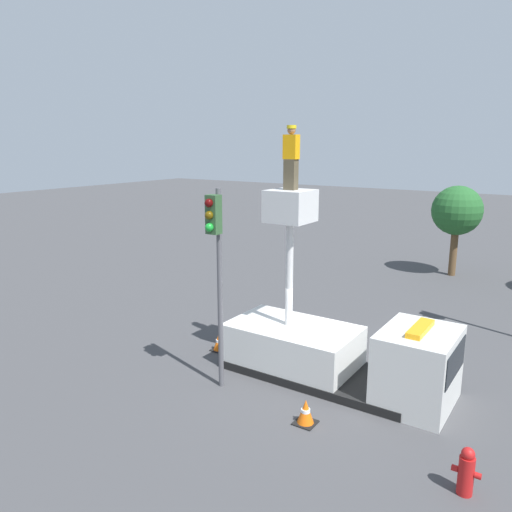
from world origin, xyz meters
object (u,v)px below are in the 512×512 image
worker (291,158)px  traffic_cone_curbside (306,412)px  bucket_truck (335,349)px  fire_hydrant (466,472)px  traffic_light_pole (216,251)px  tree_right_bg (457,211)px  traffic_cone_rear (219,342)px

worker → traffic_cone_curbside: size_ratio=2.81×
bucket_truck → traffic_cone_curbside: size_ratio=10.37×
worker → fire_hydrant: size_ratio=1.76×
worker → fire_hydrant: worker is taller
worker → fire_hydrant: 8.56m
traffic_light_pole → tree_right_bg: (2.53, 16.16, -0.59)m
worker → traffic_light_pole: (-0.96, -2.17, -2.34)m
fire_hydrant → traffic_cone_curbside: fire_hydrant is taller
traffic_light_pole → traffic_cone_rear: (-1.55, 2.03, -3.60)m
bucket_truck → tree_right_bg: bucket_truck is taller
worker → tree_right_bg: (1.57, 13.99, -2.93)m
traffic_cone_curbside → tree_right_bg: 16.70m
worker → fire_hydrant: (5.63, -2.93, -5.74)m
fire_hydrant → traffic_cone_curbside: size_ratio=1.59×
bucket_truck → traffic_light_pole: traffic_light_pole is taller
bucket_truck → worker: (-1.50, 0.00, 5.27)m
bucket_truck → traffic_cone_curbside: (0.40, -2.44, -0.66)m
worker → bucket_truck: bearing=0.0°
fire_hydrant → traffic_cone_curbside: 3.77m
worker → traffic_cone_curbside: worker is taller
fire_hydrant → traffic_cone_rear: (-8.14, 2.78, -0.20)m
traffic_light_pole → tree_right_bg: traffic_light_pole is taller
fire_hydrant → traffic_cone_curbside: (-3.73, 0.48, -0.19)m
bucket_truck → traffic_cone_rear: (-4.02, -0.15, -0.67)m
bucket_truck → tree_right_bg: (0.07, 13.99, 2.34)m
bucket_truck → tree_right_bg: bearing=89.7°
fire_hydrant → tree_right_bg: 17.62m
traffic_cone_rear → bucket_truck: bearing=2.1°
traffic_light_pole → traffic_cone_curbside: 4.60m
traffic_light_pole → tree_right_bg: size_ratio=1.20×
traffic_light_pole → fire_hydrant: 7.46m
bucket_truck → tree_right_bg: 14.18m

